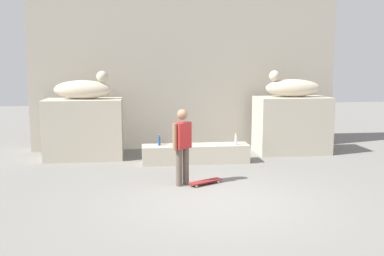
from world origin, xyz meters
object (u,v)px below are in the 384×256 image
at_px(statue_reclining_left, 84,89).
at_px(skater, 182,144).
at_px(skateboard, 205,181).
at_px(bottle_blue, 159,141).
at_px(bottle_clear, 236,140).
at_px(statue_reclining_right, 292,87).
at_px(bottle_orange, 159,141).

xyz_separation_m(statue_reclining_left, skater, (2.40, -3.06, -1.02)).
bearing_deg(skateboard, statue_reclining_left, -74.88).
bearing_deg(statue_reclining_left, skater, -44.25).
xyz_separation_m(skater, bottle_blue, (-0.40, 2.11, -0.31)).
relative_size(skateboard, bottle_clear, 2.52).
height_order(skateboard, bottle_clear, bottle_clear).
distance_m(statue_reclining_right, skateboard, 4.72).
relative_size(statue_reclining_right, bottle_orange, 6.34).
height_order(statue_reclining_left, bottle_orange, statue_reclining_left).
bearing_deg(bottle_clear, skater, -129.89).
height_order(statue_reclining_right, bottle_clear, statue_reclining_right).
distance_m(statue_reclining_right, bottle_orange, 4.23).
bearing_deg(bottle_clear, bottle_blue, 175.66).
bearing_deg(bottle_blue, bottle_clear, -4.34).
bearing_deg(statue_reclining_right, statue_reclining_left, 6.41).
relative_size(skateboard, bottle_blue, 2.68).
relative_size(skater, bottle_blue, 5.61).
distance_m(bottle_orange, bottle_blue, 0.16).
xyz_separation_m(skateboard, bottle_blue, (-0.91, 2.14, 0.54)).
relative_size(statue_reclining_right, bottle_blue, 5.55).
relative_size(skater, bottle_clear, 5.27).
height_order(skater, bottle_orange, skater).
xyz_separation_m(skater, bottle_clear, (1.64, 1.96, -0.30)).
distance_m(skateboard, bottle_clear, 2.35).
relative_size(statue_reclining_left, skater, 0.99).
height_order(statue_reclining_right, skateboard, statue_reclining_right).
height_order(statue_reclining_left, bottle_clear, statue_reclining_left).
height_order(skater, bottle_blue, skater).
relative_size(bottle_clear, bottle_blue, 1.06).
bearing_deg(skater, bottle_blue, -116.85).
xyz_separation_m(skater, bottle_orange, (-0.38, 2.27, -0.33)).
xyz_separation_m(statue_reclining_right, skateboard, (-3.04, -3.09, -1.88)).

